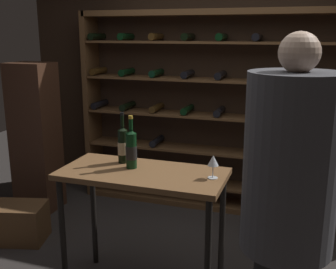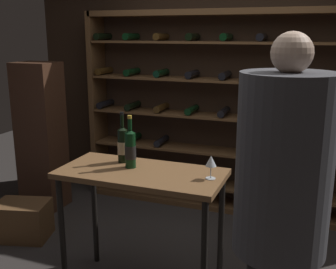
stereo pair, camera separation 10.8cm
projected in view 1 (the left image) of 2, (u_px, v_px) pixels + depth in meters
The scene contains 9 objects.
back_wall at pixel (221, 74), 4.46m from camera, with size 4.53×0.10×2.91m, color #3D2B1E.
wine_rack at pixel (235, 115), 4.30m from camera, with size 3.46×0.32×2.13m.
tasting_table at pixel (143, 187), 2.91m from camera, with size 1.17×0.56×0.95m.
person_guest_khaki at pixel (288, 206), 2.05m from camera, with size 0.46×0.46×1.91m.
wine_crate at pixel (19, 223), 3.82m from camera, with size 0.48×0.34×0.35m, color brown.
display_cabinet at pixel (36, 138), 4.40m from camera, with size 0.44×0.36×1.60m, color #4C2D1E.
wine_bottle_green_slim at pixel (131, 149), 2.92m from camera, with size 0.08×0.08×0.38m.
wine_bottle_black_capsule at pixel (123, 145), 3.04m from camera, with size 0.08×0.08×0.38m.
wine_glass_stemmed_center at pixel (213, 162), 2.71m from camera, with size 0.07×0.07×0.16m.
Camera 1 is at (0.89, -2.72, 1.90)m, focal length 43.73 mm.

